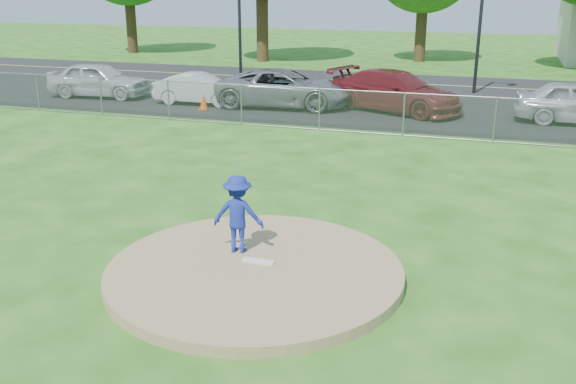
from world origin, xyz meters
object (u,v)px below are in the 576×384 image
traffic_cone (204,101)px  parked_car_gray (284,88)px  traffic_signal_left (244,17)px  parked_car_silver (99,80)px  parked_car_white (200,89)px  pitcher (238,214)px  parked_car_darkred (395,91)px

traffic_cone → parked_car_gray: parked_car_gray is taller
parked_car_gray → traffic_signal_left: bearing=29.4°
traffic_cone → parked_car_silver: 6.02m
parked_car_silver → traffic_cone: bearing=-107.2°
traffic_cone → parked_car_white: size_ratio=0.17×
pitcher → parked_car_gray: bearing=-82.8°
traffic_cone → parked_car_white: bearing=120.9°
parked_car_silver → parked_car_white: bearing=-96.9°
parked_car_white → parked_car_gray: 3.70m
parked_car_silver → parked_car_darkred: 13.54m
parked_car_silver → parked_car_gray: 8.87m
parked_car_white → parked_car_darkred: bearing=-84.8°
parked_car_white → pitcher: bearing=-153.8°
parked_car_white → parked_car_gray: parked_car_gray is taller
parked_car_white → parked_car_gray: size_ratio=0.70×
traffic_cone → parked_car_white: 1.32m
pitcher → traffic_cone: 15.44m
parked_car_darkred → pitcher: bearing=-159.2°
pitcher → traffic_cone: bearing=-70.4°
parked_car_darkred → parked_car_white: bearing=119.4°
traffic_signal_left → parked_car_white: 7.14m
parked_car_silver → parked_car_darkred: (13.52, 0.75, 0.03)m
parked_car_gray → parked_car_white: bearing=92.8°
pitcher → parked_car_darkred: size_ratio=0.27×
pitcher → parked_car_gray: 15.84m
parked_car_silver → parked_car_darkred: bearing=-91.5°
pitcher → parked_car_white: 16.71m
pitcher → parked_car_darkred: (0.60, 15.77, -0.12)m
traffic_signal_left → parked_car_silver: bearing=-126.4°
pitcher → parked_car_silver: size_ratio=0.33×
traffic_signal_left → parked_car_gray: traffic_signal_left is taller
parked_car_silver → parked_car_gray: (8.86, 0.29, 0.00)m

